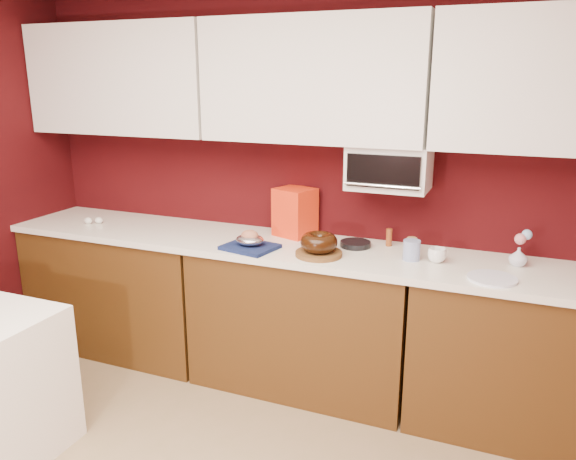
{
  "coord_description": "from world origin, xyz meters",
  "views": [
    {
      "loc": [
        1.12,
        -1.03,
        1.88
      ],
      "look_at": [
        -0.06,
        1.84,
        1.02
      ],
      "focal_mm": 35.0,
      "sensor_mm": 36.0,
      "label": 1
    }
  ],
  "objects_px": {
    "toaster_oven": "(389,167)",
    "coffee_mug": "(437,254)",
    "blue_jar": "(412,250)",
    "pandoro_box": "(295,212)",
    "foil_ham_nest": "(250,240)",
    "bundt_cake": "(319,242)",
    "flower_vase": "(518,255)"
  },
  "relations": [
    {
      "from": "coffee_mug",
      "to": "flower_vase",
      "type": "height_order",
      "value": "flower_vase"
    },
    {
      "from": "toaster_oven",
      "to": "foil_ham_nest",
      "type": "relative_size",
      "value": 2.66
    },
    {
      "from": "coffee_mug",
      "to": "blue_jar",
      "type": "height_order",
      "value": "blue_jar"
    },
    {
      "from": "toaster_oven",
      "to": "bundt_cake",
      "type": "relative_size",
      "value": 2.15
    },
    {
      "from": "foil_ham_nest",
      "to": "pandoro_box",
      "type": "height_order",
      "value": "pandoro_box"
    },
    {
      "from": "toaster_oven",
      "to": "flower_vase",
      "type": "relative_size",
      "value": 3.94
    },
    {
      "from": "toaster_oven",
      "to": "coffee_mug",
      "type": "bearing_deg",
      "value": -27.22
    },
    {
      "from": "bundt_cake",
      "to": "flower_vase",
      "type": "distance_m",
      "value": 1.06
    },
    {
      "from": "blue_jar",
      "to": "bundt_cake",
      "type": "bearing_deg",
      "value": -165.7
    },
    {
      "from": "toaster_oven",
      "to": "pandoro_box",
      "type": "height_order",
      "value": "toaster_oven"
    },
    {
      "from": "bundt_cake",
      "to": "blue_jar",
      "type": "distance_m",
      "value": 0.51
    },
    {
      "from": "foil_ham_nest",
      "to": "coffee_mug",
      "type": "xyz_separation_m",
      "value": [
        1.04,
        0.17,
        -0.01
      ]
    },
    {
      "from": "coffee_mug",
      "to": "pandoro_box",
      "type": "bearing_deg",
      "value": 167.36
    },
    {
      "from": "flower_vase",
      "to": "toaster_oven",
      "type": "bearing_deg",
      "value": 175.33
    },
    {
      "from": "bundt_cake",
      "to": "blue_jar",
      "type": "height_order",
      "value": "bundt_cake"
    },
    {
      "from": "bundt_cake",
      "to": "pandoro_box",
      "type": "xyz_separation_m",
      "value": [
        -0.28,
        0.34,
        0.07
      ]
    },
    {
      "from": "toaster_oven",
      "to": "coffee_mug",
      "type": "xyz_separation_m",
      "value": [
        0.32,
        -0.16,
        -0.43
      ]
    },
    {
      "from": "foil_ham_nest",
      "to": "blue_jar",
      "type": "distance_m",
      "value": 0.92
    },
    {
      "from": "toaster_oven",
      "to": "pandoro_box",
      "type": "xyz_separation_m",
      "value": [
        -0.59,
        0.04,
        -0.32
      ]
    },
    {
      "from": "pandoro_box",
      "to": "blue_jar",
      "type": "distance_m",
      "value": 0.81
    },
    {
      "from": "pandoro_box",
      "to": "bundt_cake",
      "type": "bearing_deg",
      "value": -31.48
    },
    {
      "from": "pandoro_box",
      "to": "coffee_mug",
      "type": "distance_m",
      "value": 0.93
    },
    {
      "from": "toaster_oven",
      "to": "foil_ham_nest",
      "type": "height_order",
      "value": "toaster_oven"
    },
    {
      "from": "toaster_oven",
      "to": "bundt_cake",
      "type": "bearing_deg",
      "value": -136.05
    },
    {
      "from": "bundt_cake",
      "to": "foil_ham_nest",
      "type": "relative_size",
      "value": 1.24
    },
    {
      "from": "coffee_mug",
      "to": "blue_jar",
      "type": "relative_size",
      "value": 0.86
    },
    {
      "from": "blue_jar",
      "to": "pandoro_box",
      "type": "bearing_deg",
      "value": 164.43
    },
    {
      "from": "toaster_oven",
      "to": "foil_ham_nest",
      "type": "xyz_separation_m",
      "value": [
        -0.73,
        -0.33,
        -0.42
      ]
    },
    {
      "from": "pandoro_box",
      "to": "toaster_oven",
      "type": "bearing_deg",
      "value": 15.24
    },
    {
      "from": "blue_jar",
      "to": "flower_vase",
      "type": "distance_m",
      "value": 0.55
    },
    {
      "from": "flower_vase",
      "to": "coffee_mug",
      "type": "bearing_deg",
      "value": -165.68
    },
    {
      "from": "pandoro_box",
      "to": "blue_jar",
      "type": "height_order",
      "value": "pandoro_box"
    }
  ]
}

